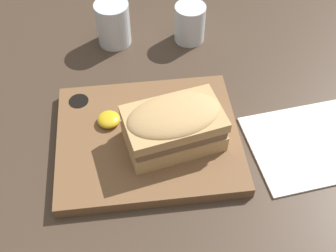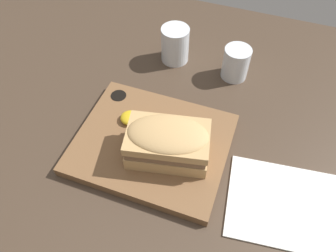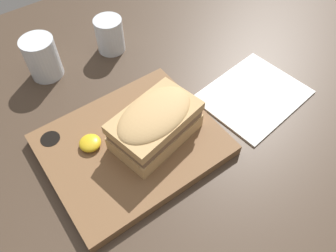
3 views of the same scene
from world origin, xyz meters
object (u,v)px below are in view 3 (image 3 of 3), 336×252
(sandwich, at_px, (155,123))
(wine_glass, at_px, (110,36))
(water_glass, at_px, (43,60))
(napkin, at_px, (254,95))
(serving_board, at_px, (132,144))

(sandwich, distance_m, wine_glass, 0.30)
(water_glass, relative_size, napkin, 0.41)
(sandwich, height_order, wine_glass, sandwich)
(water_glass, bearing_deg, napkin, -44.44)
(serving_board, distance_m, wine_glass, 0.30)
(water_glass, xyz_separation_m, wine_glass, (0.16, -0.01, -0.00))
(sandwich, bearing_deg, serving_board, 155.59)
(serving_board, bearing_deg, wine_glass, 67.32)
(water_glass, height_order, wine_glass, water_glass)
(wine_glass, bearing_deg, sandwich, -103.76)
(serving_board, relative_size, wine_glass, 3.82)
(serving_board, xyz_separation_m, sandwich, (0.04, -0.02, 0.05))
(serving_board, relative_size, water_glass, 3.35)
(water_glass, bearing_deg, serving_board, -80.66)
(wine_glass, bearing_deg, water_glass, 176.44)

